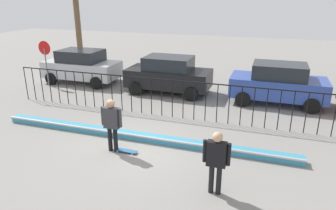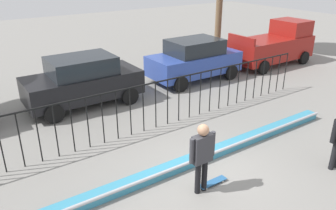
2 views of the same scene
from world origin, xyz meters
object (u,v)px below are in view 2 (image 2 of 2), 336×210
Objects in this scene: skateboarder at (202,152)px; pickup_truck at (274,45)px; parked_car_black at (83,81)px; skateboard at (213,182)px; parked_car_blue at (194,59)px.

pickup_truck reaches higher than skateboarder.
pickup_truck is (10.54, -0.28, 0.06)m from parked_car_black.
pickup_truck is at bearing 2.57° from parked_car_black.
skateboard is (0.42, 0.03, -1.02)m from skateboarder.
pickup_truck is (5.18, -0.30, 0.06)m from parked_car_blue.
skateboarder reaches higher than skateboard.
pickup_truck is at bearing -2.68° from parked_car_blue.
skateboarder is at bearing -164.69° from skateboard.
parked_car_blue is (5.36, 0.02, 0.00)m from parked_car_black.
parked_car_blue is 0.91× the size of pickup_truck.
parked_car_blue is 5.19m from pickup_truck.
pickup_truck is (9.81, 6.38, 0.98)m from skateboard.
skateboard is 0.19× the size of parked_car_black.
skateboarder is 6.71m from parked_car_black.
skateboarder is 8.40m from parked_car_blue.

